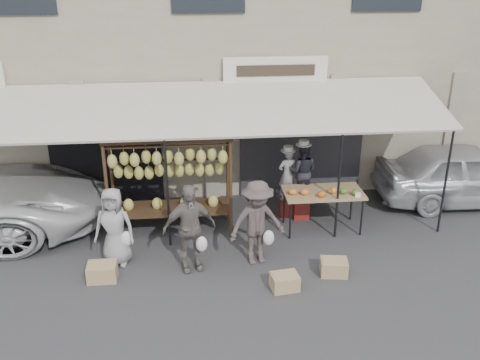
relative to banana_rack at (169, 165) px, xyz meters
The scene contains 16 objects.
ground_plane 2.51m from the banana_rack, 60.49° to the right, with size 90.00×90.00×0.00m, color #2D2D30.
shophouse 5.31m from the banana_rack, 78.63° to the left, with size 24.00×6.15×7.30m.
awning 1.51m from the banana_rack, 30.59° to the left, with size 10.00×2.35×2.92m.
banana_rack is the anchor object (origin of this frame).
produce_table 3.34m from the banana_rack, ahead, with size 1.70×0.90×1.04m.
vendor_left 2.72m from the banana_rack, 12.05° to the left, with size 0.44×0.29×1.22m, color gray.
vendor_right 2.98m from the banana_rack, ahead, with size 0.64×0.50×1.31m, color #25242E.
customer_left 1.74m from the banana_rack, 132.55° to the right, with size 0.77×0.50×1.58m, color gray.
customer_mid 1.69m from the banana_rack, 76.00° to the right, with size 1.02×0.42×1.73m, color #68645D.
customer_right 2.28m from the banana_rack, 39.81° to the right, with size 1.11×0.64×1.72m, color #493E3B.
stool_left 2.99m from the banana_rack, 12.05° to the left, with size 0.29×0.29×0.41m, color maroon.
stool_right 3.23m from the banana_rack, ahead, with size 0.35×0.35×0.49m, color maroon.
crate_near_a 3.43m from the banana_rack, 48.99° to the right, with size 0.49×0.37×0.29m, color tan.
crate_near_b 3.91m from the banana_rack, 32.88° to the right, with size 0.50×0.38×0.30m, color tan.
crate_far 2.56m from the banana_rack, 126.31° to the right, with size 0.53×0.41×0.32m, color tan.
sedan 7.15m from the banana_rack, ahead, with size 1.73×4.30×1.47m, color #A9AAAF.
Camera 1 is at (-0.53, -8.68, 5.58)m, focal length 40.00 mm.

